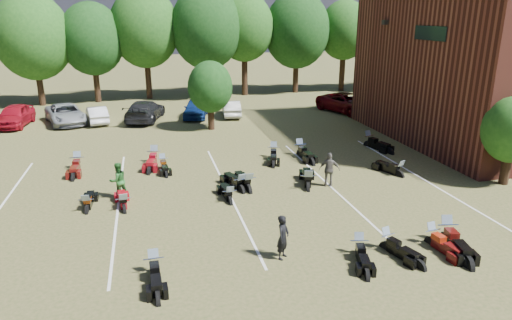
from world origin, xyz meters
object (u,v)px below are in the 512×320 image
object	(u,v)px
person_grey	(329,169)
motorcycle_3	(358,255)
motorcycle_7	(125,211)
car_4	(196,108)
motorcycle_14	(78,169)
person_green	(118,180)
person_black	(283,237)
car_0	(15,116)

from	to	relation	value
person_grey	motorcycle_3	bearing A→B (deg)	97.90
person_grey	motorcycle_3	world-z (taller)	person_grey
person_grey	motorcycle_7	distance (m)	9.71
car_4	motorcycle_14	bearing A→B (deg)	-110.33
person_green	person_black	bearing A→B (deg)	102.92
person_grey	motorcycle_14	bearing A→B (deg)	-3.42
car_4	motorcycle_14	size ratio (longest dim) A/B	1.82
motorcycle_14	motorcycle_7	bearing A→B (deg)	-66.66
person_black	person_green	distance (m)	9.01
motorcycle_3	motorcycle_7	bearing A→B (deg)	160.06
person_black	person_green	xyz separation A→B (m)	(-5.72, 6.96, 0.04)
car_4	person_black	world-z (taller)	person_black
car_0	motorcycle_3	size ratio (longest dim) A/B	2.32
car_0	motorcycle_14	distance (m)	12.96
car_0	person_grey	distance (m)	24.92
person_black	person_grey	size ratio (longest dim) A/B	0.93
motorcycle_3	motorcycle_14	xyz separation A→B (m)	(-10.74, 12.12, 0.00)
person_black	motorcycle_14	size ratio (longest dim) A/B	0.67
car_0	motorcycle_3	bearing A→B (deg)	-50.11
car_4	person_green	size ratio (longest dim) A/B	2.59
person_green	motorcycle_14	distance (m)	5.36
car_0	person_black	xyz separation A→B (m)	(13.86, -23.28, -0.00)
car_0	person_green	xyz separation A→B (m)	(8.14, -16.31, 0.04)
car_4	person_grey	xyz separation A→B (m)	(4.54, -17.07, 0.11)
person_green	motorcycle_3	xyz separation A→B (m)	(8.37, -7.38, -0.84)
person_grey	motorcycle_3	size ratio (longest dim) A/B	0.84
person_green	motorcycle_3	world-z (taller)	person_green
person_green	motorcycle_14	xyz separation A→B (m)	(-2.37, 4.74, -0.84)
person_grey	motorcycle_14	xyz separation A→B (m)	(-12.27, 5.62, -0.86)
motorcycle_7	motorcycle_3	bearing A→B (deg)	138.14
person_green	person_grey	xyz separation A→B (m)	(9.90, -0.88, 0.01)
motorcycle_3	car_4	bearing A→B (deg)	112.65
person_grey	motorcycle_7	xyz separation A→B (m)	(-9.64, -0.75, -0.86)
car_4	person_green	xyz separation A→B (m)	(-5.37, -16.19, 0.10)
car_4	motorcycle_3	bearing A→B (deg)	-69.03
car_4	person_black	size ratio (longest dim) A/B	2.73
motorcycle_7	motorcycle_14	world-z (taller)	motorcycle_14
car_0	person_black	bearing A→B (deg)	-54.20
person_black	motorcycle_14	world-z (taller)	person_black
car_0	person_black	distance (m)	27.09
person_black	motorcycle_7	distance (m)	7.67
car_0	car_4	distance (m)	13.51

